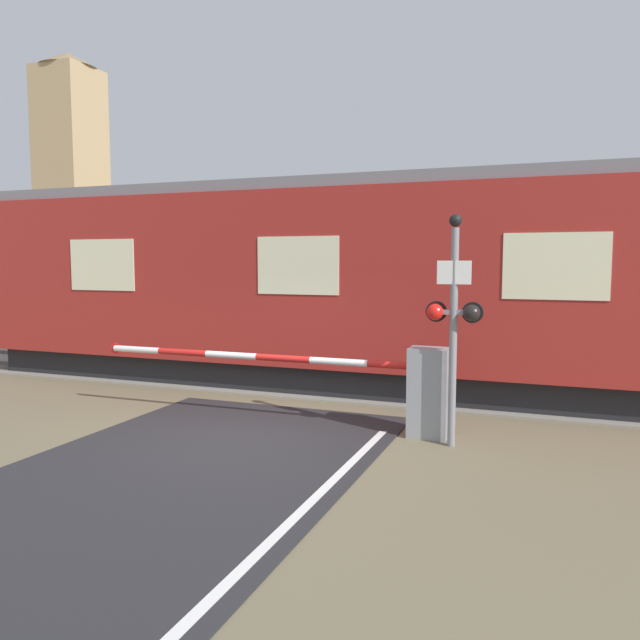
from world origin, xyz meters
The scene contains 6 objects.
ground_plane centered at (0.00, 0.00, 0.00)m, with size 80.00×80.00×0.00m, color #6B6047.
track_bed centered at (0.00, 4.29, 0.02)m, with size 36.00×3.20×0.13m.
train centered at (-0.22, 4.29, 2.20)m, with size 16.84×3.10×4.31m.
crossing_barrier centered at (2.19, 1.03, 0.76)m, with size 6.23×0.44×1.38m.
signal_post centered at (3.07, 0.67, 1.90)m, with size 0.82×0.26×3.34m.
distant_building centered at (-19.79, 18.35, 6.81)m, with size 3.06×3.06×13.46m.
Camera 1 is at (4.45, -8.29, 2.69)m, focal length 35.00 mm.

